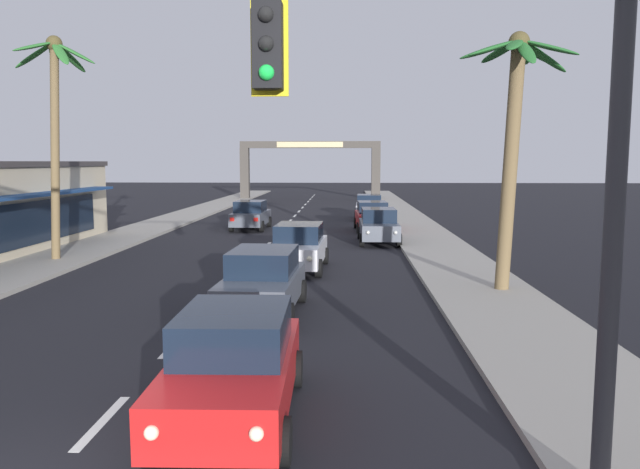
% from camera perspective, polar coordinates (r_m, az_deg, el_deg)
% --- Properties ---
extents(sidewalk_right, '(3.20, 110.00, 0.14)m').
position_cam_1_polar(sidewalk_right, '(27.32, 10.99, -1.55)').
color(sidewalk_right, '#9E998E').
rests_on(sidewalk_right, ground).
extents(sidewalk_left, '(3.20, 110.00, 0.14)m').
position_cam_1_polar(sidewalk_left, '(29.34, -20.72, -1.30)').
color(sidewalk_left, '#9E998E').
rests_on(sidewalk_left, ground).
extents(lane_markings, '(4.28, 86.67, 0.01)m').
position_cam_1_polar(lane_markings, '(26.57, -4.70, -1.82)').
color(lane_markings, silver).
rests_on(lane_markings, ground).
extents(traffic_signal_mast, '(11.63, 0.41, 6.72)m').
position_cam_1_polar(traffic_signal_mast, '(7.00, -4.51, 13.18)').
color(traffic_signal_mast, '#2D2D33').
rests_on(traffic_signal_mast, ground).
extents(sedan_lead_at_stop_bar, '(2.01, 4.48, 1.68)m').
position_cam_1_polar(sedan_lead_at_stop_bar, '(9.77, -7.92, -11.74)').
color(sedan_lead_at_stop_bar, red).
rests_on(sedan_lead_at_stop_bar, ground).
extents(sedan_third_in_queue, '(2.08, 4.50, 1.68)m').
position_cam_1_polar(sedan_third_in_queue, '(16.17, -5.27, -4.30)').
color(sedan_third_in_queue, '#4C515B').
rests_on(sedan_third_in_queue, ground).
extents(sedan_fifth_in_queue, '(2.10, 4.51, 1.68)m').
position_cam_1_polar(sedan_fifth_in_queue, '(22.63, -1.96, -1.12)').
color(sedan_fifth_in_queue, silver).
rests_on(sedan_fifth_in_queue, ground).
extents(sedan_oncoming_far, '(2.03, 4.48, 1.68)m').
position_cam_1_polar(sedan_oncoming_far, '(36.38, -6.37, 1.81)').
color(sedan_oncoming_far, '#4C515B').
rests_on(sedan_oncoming_far, ground).
extents(sedan_parked_nearest_kerb, '(2.07, 4.50, 1.68)m').
position_cam_1_polar(sedan_parked_nearest_kerb, '(35.47, 4.82, 1.70)').
color(sedan_parked_nearest_kerb, red).
rests_on(sedan_parked_nearest_kerb, ground).
extents(sedan_parked_mid_kerb, '(2.04, 4.49, 1.68)m').
position_cam_1_polar(sedan_parked_mid_kerb, '(42.84, 4.52, 2.56)').
color(sedan_parked_mid_kerb, silver).
rests_on(sedan_parked_mid_kerb, ground).
extents(sedan_parked_far_kerb, '(1.98, 4.46, 1.68)m').
position_cam_1_polar(sedan_parked_far_kerb, '(30.24, 5.40, 0.83)').
color(sedan_parked_far_kerb, '#4C515B').
rests_on(sedan_parked_far_kerb, ground).
extents(palm_left_second, '(3.20, 3.29, 8.67)m').
position_cam_1_polar(palm_left_second, '(26.28, -23.15, 10.83)').
color(palm_left_second, brown).
rests_on(palm_left_second, ground).
extents(palm_right_second, '(3.27, 3.24, 7.65)m').
position_cam_1_polar(palm_right_second, '(19.25, 17.38, 10.36)').
color(palm_right_second, brown).
rests_on(palm_right_second, ground).
extents(town_gateway_arch, '(14.56, 0.90, 6.04)m').
position_cam_1_polar(town_gateway_arch, '(64.90, -0.92, 6.72)').
color(town_gateway_arch, '#423D38').
rests_on(town_gateway_arch, ground).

